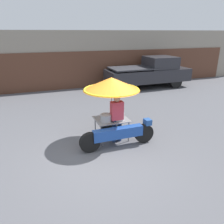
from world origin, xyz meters
TOP-DOWN VIEW (x-y plane):
  - ground_plane at (0.00, 0.00)m, footprint 36.00×36.00m
  - shopfront_building at (0.00, 9.25)m, footprint 28.00×2.06m
  - vendor_motorcycle_cart at (0.57, 0.94)m, footprint 2.37×1.74m
  - vendor_person at (0.66, 0.79)m, footprint 0.38×0.22m
  - pickup_truck at (5.28, 6.99)m, footprint 5.26×1.84m

SIDE VIEW (x-z plane):
  - ground_plane at x=0.00m, z-range 0.00..0.00m
  - vendor_person at x=0.66m, z-range 0.09..1.62m
  - pickup_truck at x=5.28m, z-range -0.01..1.87m
  - vendor_motorcycle_cart at x=0.57m, z-range 0.52..2.55m
  - shopfront_building at x=0.00m, z-range -0.01..3.41m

